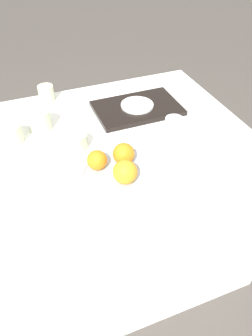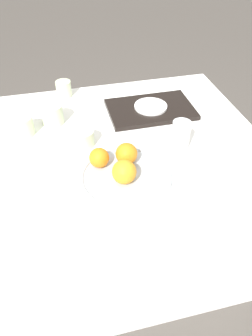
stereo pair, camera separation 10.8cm
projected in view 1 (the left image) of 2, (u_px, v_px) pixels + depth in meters
ground_plane at (113, 249)px, 1.79m from camera, size 12.00×12.00×0.00m
table at (111, 203)px, 1.54m from camera, size 1.14×0.89×0.75m
fruit_platter at (126, 177)px, 1.11m from camera, size 0.31×0.31×0.02m
orange_0 at (125, 172)px, 1.06m from camera, size 0.08×0.08×0.08m
orange_1 at (125, 154)px, 1.14m from camera, size 0.08×0.08×0.08m
orange_2 at (97, 160)px, 1.12m from camera, size 0.07×0.07×0.07m
water_glass at (173, 131)px, 1.23m from camera, size 0.07×0.07×0.11m
serving_tray at (137, 108)px, 1.45m from camera, size 0.37×0.24×0.02m
side_plate at (137, 105)px, 1.44m from camera, size 0.14×0.14×0.01m
cup_0 at (76, 141)px, 1.23m from camera, size 0.09×0.09×0.06m
cup_1 at (40, 120)px, 1.32m from camera, size 0.09×0.09×0.08m
cup_2 at (11, 134)px, 1.25m from camera, size 0.08×0.08×0.08m
cup_3 at (46, 93)px, 1.49m from camera, size 0.07×0.07×0.07m
napkin at (216, 131)px, 1.33m from camera, size 0.11×0.14×0.01m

